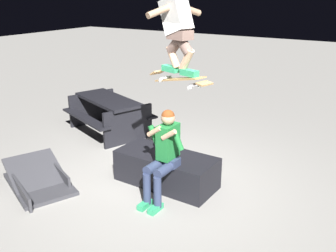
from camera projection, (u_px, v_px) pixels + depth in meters
ground_plane at (161, 183)px, 6.00m from camera, size 40.00×40.00×0.00m
ledge_box_main at (166, 169)px, 5.92m from camera, size 1.59×0.73×0.50m
person_sitting_on_ledge at (164, 152)px, 5.32m from camera, size 0.59×0.76×1.33m
skateboard at (180, 79)px, 4.98m from camera, size 1.03×0.49×0.18m
skater_airborne at (177, 25)px, 4.79m from camera, size 0.64×0.87×1.12m
kicker_ramp at (39, 182)px, 5.91m from camera, size 1.48×1.23×0.44m
picnic_table_back at (109, 110)px, 8.02m from camera, size 2.06×1.85×0.75m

